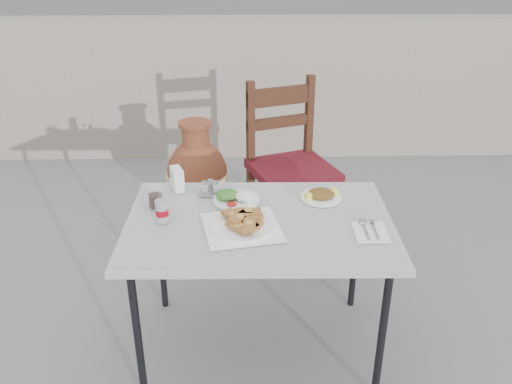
{
  "coord_description": "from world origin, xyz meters",
  "views": [
    {
      "loc": [
        0.07,
        -2.14,
        1.87
      ],
      "look_at": [
        0.12,
        -0.01,
        0.83
      ],
      "focal_mm": 38.0,
      "sensor_mm": 36.0,
      "label": 1
    }
  ],
  "objects_px": {
    "pide_plate": "(242,222)",
    "terracotta_urn": "(198,177)",
    "soda_can": "(162,211)",
    "chair": "(290,165)",
    "salad_rice_plate": "(236,197)",
    "condiment_caddy": "(210,189)",
    "napkin_holder": "(177,179)",
    "cola_glass": "(155,198)",
    "salad_chopped_plate": "(321,195)",
    "cafe_table": "(259,230)"
  },
  "relations": [
    {
      "from": "cafe_table",
      "to": "pide_plate",
      "type": "distance_m",
      "value": 0.13
    },
    {
      "from": "chair",
      "to": "terracotta_urn",
      "type": "bearing_deg",
      "value": 134.47
    },
    {
      "from": "condiment_caddy",
      "to": "terracotta_urn",
      "type": "height_order",
      "value": "condiment_caddy"
    },
    {
      "from": "napkin_holder",
      "to": "cola_glass",
      "type": "bearing_deg",
      "value": -136.05
    },
    {
      "from": "salad_rice_plate",
      "to": "chair",
      "type": "xyz_separation_m",
      "value": [
        0.33,
        0.81,
        -0.19
      ]
    },
    {
      "from": "cafe_table",
      "to": "condiment_caddy",
      "type": "relative_size",
      "value": 10.8
    },
    {
      "from": "soda_can",
      "to": "salad_rice_plate",
      "type": "bearing_deg",
      "value": 30.36
    },
    {
      "from": "soda_can",
      "to": "chair",
      "type": "xyz_separation_m",
      "value": [
        0.64,
        0.99,
        -0.22
      ]
    },
    {
      "from": "salad_chopped_plate",
      "to": "cola_glass",
      "type": "distance_m",
      "value": 0.77
    },
    {
      "from": "cola_glass",
      "to": "terracotta_urn",
      "type": "height_order",
      "value": "cola_glass"
    },
    {
      "from": "salad_chopped_plate",
      "to": "napkin_holder",
      "type": "relative_size",
      "value": 1.75
    },
    {
      "from": "pide_plate",
      "to": "cafe_table",
      "type": "bearing_deg",
      "value": 40.64
    },
    {
      "from": "condiment_caddy",
      "to": "chair",
      "type": "relative_size",
      "value": 0.1
    },
    {
      "from": "chair",
      "to": "terracotta_urn",
      "type": "distance_m",
      "value": 0.69
    },
    {
      "from": "chair",
      "to": "terracotta_urn",
      "type": "relative_size",
      "value": 1.44
    },
    {
      "from": "pide_plate",
      "to": "soda_can",
      "type": "xyz_separation_m",
      "value": [
        -0.35,
        0.06,
        0.02
      ]
    },
    {
      "from": "pide_plate",
      "to": "salad_rice_plate",
      "type": "xyz_separation_m",
      "value": [
        -0.03,
        0.25,
        -0.01
      ]
    },
    {
      "from": "chair",
      "to": "terracotta_urn",
      "type": "xyz_separation_m",
      "value": [
        -0.6,
        0.29,
        -0.2
      ]
    },
    {
      "from": "cafe_table",
      "to": "chair",
      "type": "xyz_separation_m",
      "value": [
        0.22,
        0.99,
        -0.12
      ]
    },
    {
      "from": "cafe_table",
      "to": "salad_chopped_plate",
      "type": "bearing_deg",
      "value": 34.33
    },
    {
      "from": "condiment_caddy",
      "to": "chair",
      "type": "bearing_deg",
      "value": 58.39
    },
    {
      "from": "pide_plate",
      "to": "terracotta_urn",
      "type": "bearing_deg",
      "value": 102.72
    },
    {
      "from": "salad_rice_plate",
      "to": "terracotta_urn",
      "type": "height_order",
      "value": "salad_rice_plate"
    },
    {
      "from": "condiment_caddy",
      "to": "chair",
      "type": "xyz_separation_m",
      "value": [
        0.45,
        0.73,
        -0.19
      ]
    },
    {
      "from": "soda_can",
      "to": "pide_plate",
      "type": "bearing_deg",
      "value": -10.3
    },
    {
      "from": "cafe_table",
      "to": "terracotta_urn",
      "type": "bearing_deg",
      "value": 106.58
    },
    {
      "from": "salad_rice_plate",
      "to": "condiment_caddy",
      "type": "bearing_deg",
      "value": 146.61
    },
    {
      "from": "chair",
      "to": "soda_can",
      "type": "bearing_deg",
      "value": -142.99
    },
    {
      "from": "cafe_table",
      "to": "terracotta_urn",
      "type": "xyz_separation_m",
      "value": [
        -0.38,
        1.27,
        -0.32
      ]
    },
    {
      "from": "salad_rice_plate",
      "to": "soda_can",
      "type": "relative_size",
      "value": 2.16
    },
    {
      "from": "salad_chopped_plate",
      "to": "terracotta_urn",
      "type": "bearing_deg",
      "value": 122.41
    },
    {
      "from": "terracotta_urn",
      "to": "cola_glass",
      "type": "bearing_deg",
      "value": -94.67
    },
    {
      "from": "napkin_holder",
      "to": "terracotta_urn",
      "type": "distance_m",
      "value": 1.05
    },
    {
      "from": "condiment_caddy",
      "to": "napkin_holder",
      "type": "bearing_deg",
      "value": 162.26
    },
    {
      "from": "pide_plate",
      "to": "salad_chopped_plate",
      "type": "bearing_deg",
      "value": 35.71
    },
    {
      "from": "condiment_caddy",
      "to": "terracotta_urn",
      "type": "relative_size",
      "value": 0.15
    },
    {
      "from": "cafe_table",
      "to": "cola_glass",
      "type": "bearing_deg",
      "value": 163.21
    },
    {
      "from": "cola_glass",
      "to": "condiment_caddy",
      "type": "relative_size",
      "value": 0.91
    },
    {
      "from": "soda_can",
      "to": "condiment_caddy",
      "type": "bearing_deg",
      "value": 53.71
    },
    {
      "from": "cafe_table",
      "to": "condiment_caddy",
      "type": "bearing_deg",
      "value": 130.81
    },
    {
      "from": "salad_rice_plate",
      "to": "terracotta_urn",
      "type": "distance_m",
      "value": 1.19
    },
    {
      "from": "salad_chopped_plate",
      "to": "chair",
      "type": "relative_size",
      "value": 0.19
    },
    {
      "from": "soda_can",
      "to": "cola_glass",
      "type": "xyz_separation_m",
      "value": [
        -0.05,
        0.15,
        -0.01
      ]
    },
    {
      "from": "cafe_table",
      "to": "chair",
      "type": "distance_m",
      "value": 1.02
    },
    {
      "from": "cola_glass",
      "to": "salad_rice_plate",
      "type": "bearing_deg",
      "value": 6.26
    },
    {
      "from": "salad_rice_plate",
      "to": "salad_chopped_plate",
      "type": "height_order",
      "value": "salad_rice_plate"
    },
    {
      "from": "cafe_table",
      "to": "napkin_holder",
      "type": "relative_size",
      "value": 10.44
    },
    {
      "from": "soda_can",
      "to": "cafe_table",
      "type": "bearing_deg",
      "value": 0.43
    },
    {
      "from": "salad_rice_plate",
      "to": "terracotta_urn",
      "type": "bearing_deg",
      "value": 104.1
    },
    {
      "from": "napkin_holder",
      "to": "salad_chopped_plate",
      "type": "bearing_deg",
      "value": -29.63
    }
  ]
}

